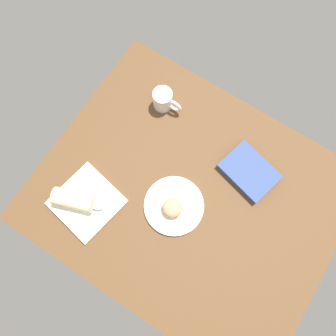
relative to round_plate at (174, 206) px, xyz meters
The scene contains 8 objects.
dining_table 7.35cm from the round_plate, 113.67° to the right, with size 110.00×90.00×4.00cm, color brown.
round_plate is the anchor object (origin of this frame).
scone_pastry 3.51cm from the round_plate, 98.54° to the left, with size 7.39×7.39×5.13cm, color tan.
square_plate 32.37cm from the round_plate, 30.29° to the left, with size 21.88×21.88×1.60cm, color white.
sauce_cup 27.53cm from the round_plate, 30.47° to the left, with size 5.82×5.82×2.33cm.
breakfast_wrap 36.54cm from the round_plate, 30.18° to the left, with size 6.55×6.55×14.71cm, color beige.
book_stack 31.27cm from the round_plate, 123.04° to the right, with size 23.03×19.23×3.07cm.
coffee_mug 41.45cm from the round_plate, 51.91° to the right, with size 12.41×7.72×8.77cm.
Camera 1 is at (-4.72, 21.93, 126.18)cm, focal length 35.21 mm.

